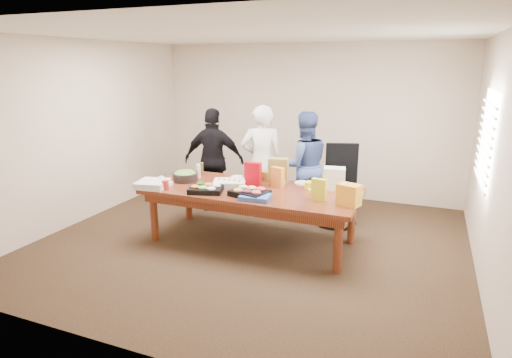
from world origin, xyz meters
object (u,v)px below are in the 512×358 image
at_px(office_chair, 337,188).
at_px(salad_bowl, 185,177).
at_px(conference_table, 252,216).
at_px(sheet_cake, 229,183).
at_px(person_right, 304,166).
at_px(person_center, 262,162).

height_order(office_chair, salad_bowl, office_chair).
relative_size(conference_table, sheet_cake, 6.61).
bearing_deg(person_right, office_chair, 136.01).
height_order(conference_table, salad_bowl, salad_bowl).
height_order(sheet_cake, salad_bowl, salad_bowl).
distance_m(person_center, person_right, 0.65).
distance_m(conference_table, person_center, 1.15).
relative_size(person_center, person_right, 1.06).
xyz_separation_m(sheet_cake, salad_bowl, (-0.69, -0.00, 0.02)).
bearing_deg(person_right, person_center, -9.26).
distance_m(conference_table, salad_bowl, 1.11).
relative_size(conference_table, office_chair, 2.44).
bearing_deg(salad_bowl, conference_table, -1.29).
xyz_separation_m(person_right, sheet_cake, (-0.70, -1.20, -0.04)).
bearing_deg(salad_bowl, sheet_cake, 0.15).
height_order(office_chair, sheet_cake, office_chair).
height_order(conference_table, office_chair, office_chair).
bearing_deg(conference_table, person_right, 73.79).
bearing_deg(person_center, sheet_cake, 62.61).
xyz_separation_m(office_chair, sheet_cake, (-1.26, -1.06, 0.21)).
height_order(person_right, sheet_cake, person_right).
height_order(person_center, person_right, person_center).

